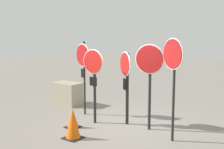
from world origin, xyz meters
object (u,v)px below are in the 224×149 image
stop_sign_0 (83,62)px  storage_crate (67,94)px  traffic_cone_0 (73,124)px  stop_sign_3 (150,69)px  stop_sign_4 (173,65)px  stop_sign_2 (126,75)px  stop_sign_1 (94,72)px  traffic_cone_1 (73,118)px

stop_sign_0 → storage_crate: bearing=170.6°
traffic_cone_0 → stop_sign_3: bearing=55.0°
stop_sign_4 → stop_sign_2: bearing=-168.9°
stop_sign_0 → stop_sign_1: 1.01m
stop_sign_1 → traffic_cone_1: stop_sign_1 is taller
stop_sign_1 → traffic_cone_1: 1.44m
stop_sign_0 → stop_sign_4: (3.34, -0.52, 0.19)m
stop_sign_2 → storage_crate: (-3.05, 0.70, -1.04)m
stop_sign_0 → stop_sign_1: bearing=-14.4°
stop_sign_3 → storage_crate: 4.13m
stop_sign_4 → storage_crate: bearing=-167.0°
traffic_cone_1 → stop_sign_4: bearing=13.7°
stop_sign_2 → storage_crate: stop_sign_2 is taller
stop_sign_2 → traffic_cone_1: bearing=-97.8°
stop_sign_3 → traffic_cone_1: stop_sign_3 is taller
stop_sign_0 → traffic_cone_1: size_ratio=4.33×
stop_sign_4 → traffic_cone_0: size_ratio=3.33×
stop_sign_4 → traffic_cone_1: stop_sign_4 is taller
stop_sign_4 → storage_crate: size_ratio=2.50×
stop_sign_1 → stop_sign_4: stop_sign_4 is taller
traffic_cone_0 → traffic_cone_1: size_ratio=1.40×
stop_sign_1 → traffic_cone_0: (0.40, -1.31, -1.15)m
stop_sign_4 → stop_sign_1: bearing=-153.2°
stop_sign_3 → stop_sign_2: bearing=164.1°
stop_sign_2 → stop_sign_4: bearing=18.2°
stop_sign_1 → stop_sign_2: stop_sign_1 is taller
stop_sign_3 → stop_sign_4: bearing=-37.4°
stop_sign_3 → storage_crate: bearing=157.1°
storage_crate → stop_sign_1: bearing=-27.7°
stop_sign_1 → traffic_cone_1: size_ratio=4.00×
stop_sign_1 → stop_sign_2: 0.94m
stop_sign_3 → traffic_cone_0: stop_sign_3 is taller
stop_sign_1 → stop_sign_4: 2.52m
stop_sign_0 → stop_sign_2: bearing=15.0°
traffic_cone_0 → stop_sign_1: bearing=107.2°
stop_sign_0 → stop_sign_2: stop_sign_0 is taller
stop_sign_2 → stop_sign_3: size_ratio=0.90×
stop_sign_2 → traffic_cone_0: (-0.41, -1.78, -1.07)m
stop_sign_3 → stop_sign_1: bearing=-177.4°
stop_sign_4 → traffic_cone_1: 3.23m
stop_sign_0 → storage_crate: 2.02m
stop_sign_4 → stop_sign_3: bearing=-178.6°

